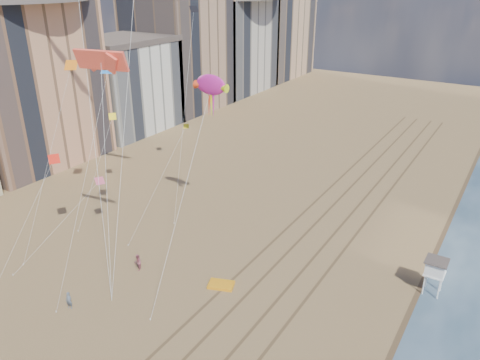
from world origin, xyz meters
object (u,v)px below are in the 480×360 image
at_px(show_kite, 211,85).
at_px(kite_flyer_b, 138,262).
at_px(lifeguard_stand, 436,268).
at_px(grounded_kite, 221,285).
at_px(kite_flyer_a, 69,300).

height_order(show_kite, kite_flyer_b, show_kite).
height_order(lifeguard_stand, show_kite, show_kite).
relative_size(show_kite, kite_flyer_b, 13.20).
bearing_deg(lifeguard_stand, kite_flyer_b, -155.54).
relative_size(lifeguard_stand, grounded_kite, 1.48).
relative_size(kite_flyer_a, kite_flyer_b, 0.95).
relative_size(lifeguard_stand, show_kite, 0.15).
bearing_deg(grounded_kite, show_kite, 108.55).
distance_m(kite_flyer_a, kite_flyer_b, 7.72).
bearing_deg(kite_flyer_a, show_kite, 66.88).
distance_m(lifeguard_stand, kite_flyer_a, 33.38).
bearing_deg(lifeguard_stand, show_kite, -177.89).
bearing_deg(kite_flyer_b, show_kite, 134.55).
bearing_deg(show_kite, kite_flyer_a, -98.76).
xyz_separation_m(show_kite, kite_flyer_b, (-1.78, -10.92, -16.08)).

